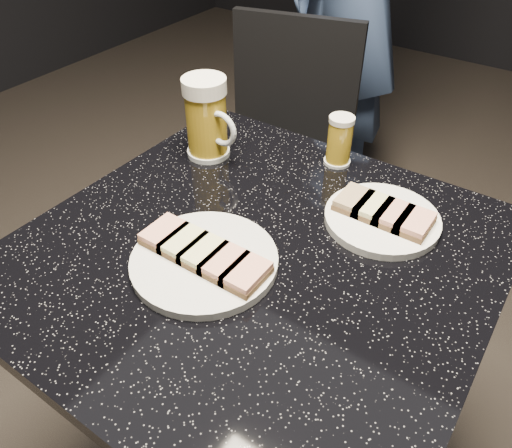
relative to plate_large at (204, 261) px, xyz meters
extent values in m
cylinder|color=silver|center=(0.00, 0.00, 0.00)|extent=(0.22, 0.22, 0.01)
cylinder|color=white|center=(0.18, 0.25, 0.00)|extent=(0.19, 0.19, 0.01)
cylinder|color=black|center=(0.04, 0.07, -0.38)|extent=(0.10, 0.10, 0.69)
cube|color=black|center=(0.04, 0.07, -0.02)|extent=(0.70, 0.70, 0.03)
cylinder|color=silver|center=(-0.20, 0.25, 0.00)|extent=(0.09, 0.09, 0.01)
cylinder|color=gold|center=(-0.20, 0.25, 0.06)|extent=(0.08, 0.08, 0.12)
cylinder|color=white|center=(-0.20, 0.25, 0.14)|extent=(0.08, 0.08, 0.03)
torus|color=silver|center=(-0.15, 0.24, 0.07)|extent=(0.07, 0.01, 0.07)
cylinder|color=white|center=(0.03, 0.37, 0.00)|extent=(0.05, 0.05, 0.01)
cylinder|color=gold|center=(0.03, 0.37, 0.04)|extent=(0.05, 0.05, 0.08)
cylinder|color=silver|center=(0.03, 0.37, 0.09)|extent=(0.05, 0.05, 0.01)
cube|color=black|center=(-0.28, 0.64, -0.31)|extent=(0.46, 0.46, 0.04)
cylinder|color=black|center=(-0.40, 0.45, -0.54)|extent=(0.03, 0.03, 0.43)
cylinder|color=black|center=(-0.09, 0.53, -0.54)|extent=(0.03, 0.03, 0.43)
cylinder|color=black|center=(-0.48, 0.76, -0.54)|extent=(0.03, 0.03, 0.43)
cylinder|color=black|center=(-0.17, 0.84, -0.54)|extent=(0.03, 0.03, 0.43)
cube|color=black|center=(-0.33, 0.81, -0.09)|extent=(0.37, 0.12, 0.38)
cube|color=#4C3521|center=(-0.08, 0.00, 0.01)|extent=(0.05, 0.07, 0.01)
cube|color=tan|center=(-0.08, 0.00, 0.02)|extent=(0.05, 0.07, 0.01)
cube|color=#4C3521|center=(-0.04, 0.00, 0.01)|extent=(0.05, 0.07, 0.01)
cube|color=#D1D184|center=(-0.04, 0.00, 0.02)|extent=(0.05, 0.07, 0.01)
cube|color=#4C3521|center=(0.00, 0.00, 0.01)|extent=(0.05, 0.07, 0.01)
cube|color=#D1D184|center=(0.00, 0.00, 0.02)|extent=(0.05, 0.07, 0.01)
cube|color=#4C3521|center=(0.04, 0.00, 0.01)|extent=(0.05, 0.07, 0.01)
cube|color=tan|center=(0.04, 0.00, 0.02)|extent=(0.05, 0.07, 0.01)
cube|color=#4C3521|center=(0.08, 0.00, 0.01)|extent=(0.05, 0.07, 0.01)
cube|color=tan|center=(0.08, 0.00, 0.02)|extent=(0.05, 0.07, 0.01)
cube|color=#4C3521|center=(0.13, 0.25, 0.01)|extent=(0.05, 0.07, 0.01)
cube|color=#8C7251|center=(0.13, 0.25, 0.02)|extent=(0.05, 0.07, 0.01)
cube|color=#4C3521|center=(0.16, 0.25, 0.01)|extent=(0.05, 0.07, 0.01)
cube|color=#D1D184|center=(0.16, 0.25, 0.02)|extent=(0.05, 0.07, 0.01)
cube|color=#4C3521|center=(0.20, 0.25, 0.01)|extent=(0.05, 0.07, 0.01)
cube|color=tan|center=(0.20, 0.25, 0.02)|extent=(0.05, 0.07, 0.01)
cube|color=#4C3521|center=(0.23, 0.25, 0.01)|extent=(0.05, 0.07, 0.01)
cube|color=tan|center=(0.23, 0.25, 0.02)|extent=(0.05, 0.07, 0.01)
camera|label=1|loc=(0.37, -0.40, 0.52)|focal=35.00mm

